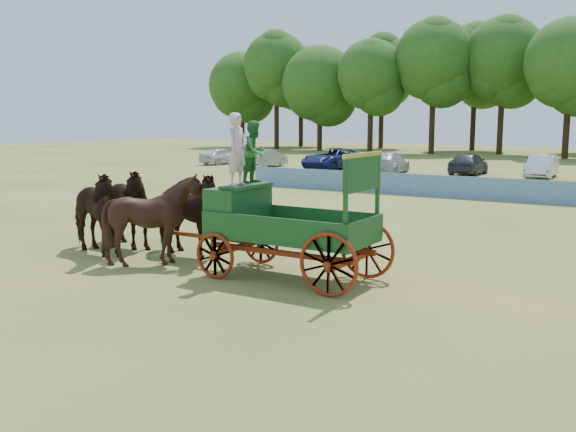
% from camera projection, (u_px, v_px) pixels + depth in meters
% --- Properties ---
extents(ground, '(160.00, 160.00, 0.00)m').
position_uv_depth(ground, '(315.00, 292.00, 13.88)').
color(ground, '#A68C4B').
rests_on(ground, ground).
extents(horse_lead_left, '(2.99, 1.87, 2.34)m').
position_uv_depth(horse_lead_left, '(91.00, 212.00, 17.57)').
color(horse_lead_left, black).
rests_on(horse_lead_left, ground).
extents(horse_lead_right, '(2.99, 1.89, 2.34)m').
position_uv_depth(horse_lead_right, '(121.00, 208.00, 18.49)').
color(horse_lead_right, black).
rests_on(horse_lead_right, ground).
extents(horse_wheel_left, '(2.14, 1.90, 2.35)m').
position_uv_depth(horse_wheel_left, '(156.00, 219.00, 16.32)').
color(horse_wheel_left, black).
rests_on(horse_wheel_left, ground).
extents(horse_wheel_right, '(2.89, 1.56, 2.34)m').
position_uv_depth(horse_wheel_right, '(185.00, 214.00, 17.24)').
color(horse_wheel_right, black).
rests_on(horse_wheel_right, ground).
extents(farm_dray, '(5.99, 2.00, 3.85)m').
position_uv_depth(farm_dray, '(265.00, 206.00, 15.19)').
color(farm_dray, maroon).
rests_on(farm_dray, ground).
extents(sponsor_banner, '(26.00, 0.08, 1.05)m').
position_uv_depth(sponsor_banner, '(488.00, 189.00, 29.46)').
color(sponsor_banner, '#1C4F98').
rests_on(sponsor_banner, ground).
extents(parked_cars, '(46.89, 7.17, 1.56)m').
position_uv_depth(parked_cars, '(492.00, 165.00, 41.37)').
color(parked_cars, silver).
rests_on(parked_cars, ground).
extents(treeline, '(87.49, 23.35, 15.06)m').
position_uv_depth(treeline, '(545.00, 63.00, 65.92)').
color(treeline, '#382314').
rests_on(treeline, ground).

